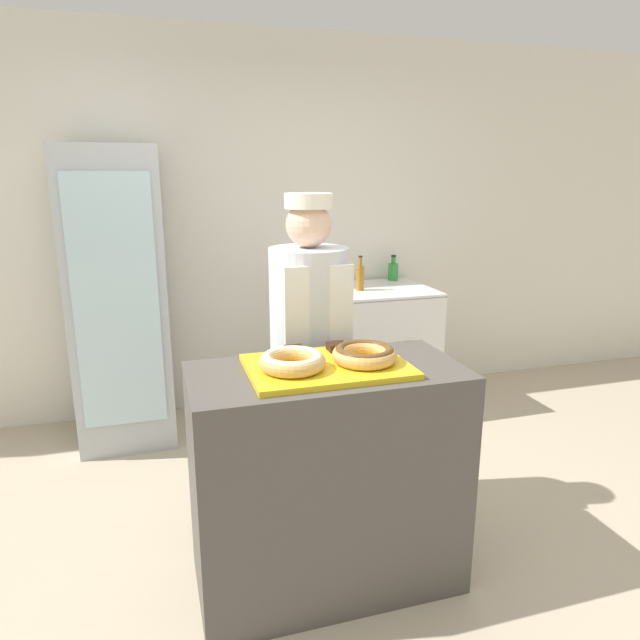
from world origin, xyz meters
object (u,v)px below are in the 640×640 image
object	(u,v)px
brownie_back_right	(337,347)
bottle_amber	(360,277)
donut_light_glaze	(292,361)
chest_freezer	(369,348)
bottle_green	(393,271)
serving_tray	(327,367)
baker_person	(310,354)
beverage_fridge	(119,299)
donut_chocolate_glaze	(365,354)
brownie_back_left	(295,350)

from	to	relation	value
brownie_back_right	bottle_amber	bearing A→B (deg)	65.98
donut_light_glaze	chest_freezer	size ratio (longest dim) A/B	0.29
brownie_back_right	bottle_green	distance (m)	2.12
serving_tray	donut_light_glaze	xyz separation A→B (m)	(-0.15, -0.02, 0.05)
baker_person	chest_freezer	xyz separation A→B (m)	(0.80, 1.20, -0.40)
beverage_fridge	chest_freezer	distance (m)	1.80
donut_chocolate_glaze	bottle_green	xyz separation A→B (m)	(1.01, 2.01, -0.04)
brownie_back_left	chest_freezer	distance (m)	1.92
serving_tray	beverage_fridge	world-z (taller)	beverage_fridge
donut_light_glaze	bottle_amber	bearing A→B (deg)	61.68
donut_light_glaze	donut_chocolate_glaze	distance (m)	0.30
baker_person	beverage_fridge	bearing A→B (deg)	128.02
brownie_back_left	bottle_green	xyz separation A→B (m)	(1.26, 1.83, -0.02)
beverage_fridge	bottle_amber	world-z (taller)	beverage_fridge
chest_freezer	bottle_amber	bearing A→B (deg)	-159.29
bottle_green	donut_light_glaze	bearing A→B (deg)	-123.14
donut_light_glaze	chest_freezer	xyz separation A→B (m)	(1.02, 1.76, -0.57)
brownie_back_left	baker_person	world-z (taller)	baker_person
serving_tray	bottle_amber	xyz separation A→B (m)	(0.78, 1.70, 0.03)
beverage_fridge	bottle_amber	distance (m)	1.64
donut_light_glaze	bottle_green	bearing A→B (deg)	56.86
brownie_back_right	beverage_fridge	distance (m)	1.83
serving_tray	baker_person	bearing A→B (deg)	81.90
chest_freezer	bottle_amber	size ratio (longest dim) A/B	3.70
baker_person	bottle_amber	xyz separation A→B (m)	(0.70, 1.16, 0.15)
brownie_back_right	baker_person	world-z (taller)	baker_person
baker_person	brownie_back_left	bearing A→B (deg)	-114.38
beverage_fridge	bottle_amber	bearing A→B (deg)	-1.02
beverage_fridge	bottle_green	size ratio (longest dim) A/B	9.58
brownie_back_right	baker_person	size ratio (longest dim) A/B	0.05
brownie_back_left	bottle_green	bearing A→B (deg)	55.48
serving_tray	chest_freezer	bearing A→B (deg)	63.25
chest_freezer	bottle_amber	world-z (taller)	bottle_amber
donut_chocolate_glaze	brownie_back_right	world-z (taller)	donut_chocolate_glaze
brownie_back_right	bottle_amber	xyz separation A→B (m)	(0.68, 1.54, 0.00)
brownie_back_left	beverage_fridge	size ratio (longest dim) A/B	0.04
brownie_back_right	baker_person	bearing A→B (deg)	92.69
chest_freezer	bottle_amber	xyz separation A→B (m)	(-0.09, -0.04, 0.55)
beverage_fridge	chest_freezer	bearing A→B (deg)	0.22
serving_tray	brownie_back_left	bearing A→B (deg)	120.34
chest_freezer	bottle_green	world-z (taller)	bottle_green
brownie_back_right	beverage_fridge	xyz separation A→B (m)	(-0.95, 1.57, -0.06)
donut_light_glaze	brownie_back_left	world-z (taller)	donut_light_glaze
brownie_back_left	donut_light_glaze	bearing A→B (deg)	-106.93
baker_person	bottle_amber	size ratio (longest dim) A/B	6.63
bottle_amber	beverage_fridge	bearing A→B (deg)	178.98
brownie_back_left	brownie_back_right	xyz separation A→B (m)	(0.19, 0.00, 0.00)
beverage_fridge	bottle_green	distance (m)	2.04
donut_chocolate_glaze	chest_freezer	xyz separation A→B (m)	(0.72, 1.76, -0.57)
donut_chocolate_glaze	bottle_green	world-z (taller)	bottle_green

